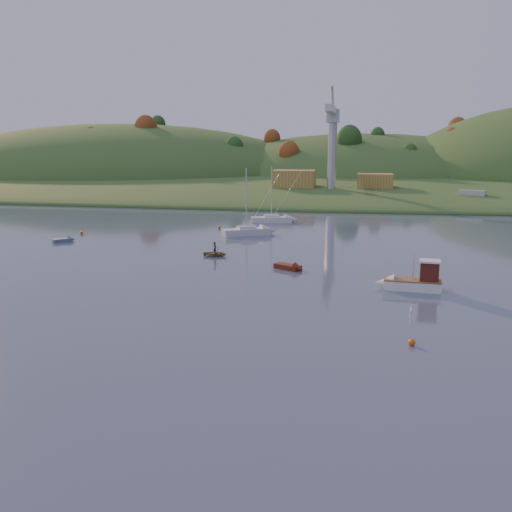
% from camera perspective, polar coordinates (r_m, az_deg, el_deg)
% --- Properties ---
extents(ground, '(500.00, 500.00, 0.00)m').
position_cam_1_polar(ground, '(32.74, -7.74, -14.72)').
color(ground, '#354157').
rests_on(ground, ground).
extents(far_shore, '(620.00, 220.00, 1.50)m').
position_cam_1_polar(far_shore, '(258.47, 8.35, 7.98)').
color(far_shore, '#325522').
rests_on(far_shore, ground).
extents(shore_slope, '(640.00, 150.00, 7.00)m').
position_cam_1_polar(shore_slope, '(193.66, 7.61, 6.93)').
color(shore_slope, '#325522').
rests_on(shore_slope, ground).
extents(hill_left, '(170.00, 140.00, 44.00)m').
position_cam_1_polar(hill_left, '(249.07, -13.29, 7.68)').
color(hill_left, '#325522').
rests_on(hill_left, ground).
extents(hill_center, '(140.00, 120.00, 36.00)m').
position_cam_1_polar(hill_center, '(238.33, 10.59, 7.64)').
color(hill_center, '#325522').
rests_on(hill_center, ground).
extents(hillside_trees, '(280.00, 50.00, 32.00)m').
position_cam_1_polar(hillside_trees, '(213.59, 7.89, 7.32)').
color(hillside_trees, '#174017').
rests_on(hillside_trees, ground).
extents(wharf, '(42.00, 16.00, 2.40)m').
position_cam_1_polar(wharf, '(150.54, 8.70, 6.15)').
color(wharf, slate).
rests_on(wharf, ground).
extents(shed_west, '(11.00, 8.00, 4.80)m').
position_cam_1_polar(shed_west, '(152.20, 3.81, 7.66)').
color(shed_west, olive).
rests_on(shed_west, wharf).
extents(shed_east, '(9.00, 7.00, 4.00)m').
position_cam_1_polar(shed_east, '(152.26, 11.79, 7.30)').
color(shed_east, olive).
rests_on(shed_east, wharf).
extents(dock_crane, '(3.20, 28.00, 20.30)m').
position_cam_1_polar(dock_crane, '(146.51, 7.64, 12.29)').
color(dock_crane, '#B7B7BC').
rests_on(dock_crane, wharf).
extents(fishing_boat, '(6.57, 2.58, 4.10)m').
position_cam_1_polar(fishing_boat, '(58.27, 14.98, -2.41)').
color(fishing_boat, silver).
rests_on(fishing_boat, ground).
extents(sailboat_near, '(7.64, 5.79, 10.47)m').
position_cam_1_polar(sailboat_near, '(89.66, -0.96, 2.54)').
color(sailboat_near, silver).
rests_on(sailboat_near, ground).
extents(sailboat_far, '(7.58, 3.84, 10.09)m').
position_cam_1_polar(sailboat_far, '(104.16, 1.56, 3.75)').
color(sailboat_far, silver).
rests_on(sailboat_far, ground).
extents(canoe, '(3.14, 2.34, 0.62)m').
position_cam_1_polar(canoe, '(73.25, -4.12, 0.23)').
color(canoe, olive).
rests_on(canoe, ground).
extents(paddler, '(0.42, 0.60, 1.59)m').
position_cam_1_polar(paddler, '(73.16, -4.13, 0.60)').
color(paddler, black).
rests_on(paddler, ground).
extents(red_tender, '(3.90, 3.06, 1.29)m').
position_cam_1_polar(red_tender, '(65.23, 3.69, -1.17)').
color(red_tender, '#5E1B0D').
rests_on(red_tender, ground).
extents(grey_dinghy, '(3.15, 3.09, 1.20)m').
position_cam_1_polar(grey_dinghy, '(88.46, -18.42, 1.55)').
color(grey_dinghy, slate).
rests_on(grey_dinghy, ground).
extents(work_vessel, '(14.41, 9.11, 3.49)m').
position_cam_1_polar(work_vessel, '(142.18, 20.78, 5.27)').
color(work_vessel, slate).
rests_on(work_vessel, ground).
extents(buoy_0, '(0.50, 0.50, 0.50)m').
position_cam_1_polar(buoy_0, '(42.76, 15.31, -8.32)').
color(buoy_0, '#DE580B').
rests_on(buoy_0, ground).
extents(buoy_1, '(0.50, 0.50, 0.50)m').
position_cam_1_polar(buoy_1, '(94.71, -17.03, 2.24)').
color(buoy_1, '#DE580B').
rests_on(buoy_1, ground).
extents(buoy_2, '(0.50, 0.50, 0.50)m').
position_cam_1_polar(buoy_2, '(96.66, -3.69, 2.89)').
color(buoy_2, '#DE580B').
rests_on(buoy_2, ground).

